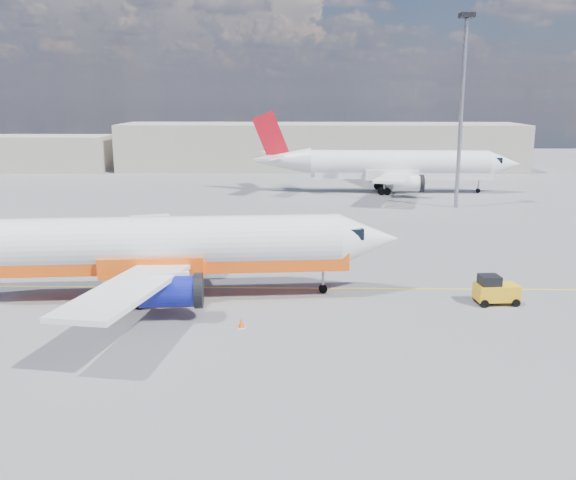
{
  "coord_description": "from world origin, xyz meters",
  "views": [
    {
      "loc": [
        1.5,
        -39.36,
        13.07
      ],
      "look_at": [
        0.66,
        2.59,
        3.5
      ],
      "focal_mm": 40.0,
      "sensor_mm": 36.0,
      "label": 1
    }
  ],
  "objects_px": {
    "second_jet": "(390,166)",
    "traffic_cone": "(241,323)",
    "gse_tug": "(495,290)",
    "main_jet": "(152,246)"
  },
  "relations": [
    {
      "from": "second_jet",
      "to": "traffic_cone",
      "type": "distance_m",
      "value": 54.59
    },
    {
      "from": "second_jet",
      "to": "gse_tug",
      "type": "bearing_deg",
      "value": -88.96
    },
    {
      "from": "gse_tug",
      "to": "main_jet",
      "type": "bearing_deg",
      "value": 171.67
    },
    {
      "from": "main_jet",
      "to": "traffic_cone",
      "type": "bearing_deg",
      "value": -47.95
    },
    {
      "from": "second_jet",
      "to": "gse_tug",
      "type": "xyz_separation_m",
      "value": [
        0.3,
        -47.54,
        -2.76
      ]
    },
    {
      "from": "main_jet",
      "to": "traffic_cone",
      "type": "height_order",
      "value": "main_jet"
    },
    {
      "from": "main_jet",
      "to": "second_jet",
      "type": "bearing_deg",
      "value": 59.35
    },
    {
      "from": "second_jet",
      "to": "gse_tug",
      "type": "distance_m",
      "value": 47.62
    },
    {
      "from": "main_jet",
      "to": "gse_tug",
      "type": "xyz_separation_m",
      "value": [
        22.02,
        -0.99,
        -2.53
      ]
    },
    {
      "from": "second_jet",
      "to": "traffic_cone",
      "type": "xyz_separation_m",
      "value": [
        -15.47,
        -52.25,
        -3.34
      ]
    }
  ]
}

